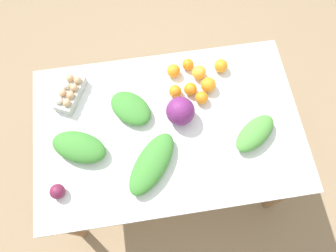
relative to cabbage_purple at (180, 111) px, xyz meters
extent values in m
plane|color=#937A5B|center=(0.07, 0.05, -0.83)|extent=(8.00, 8.00, 0.00)
cube|color=silver|center=(0.07, 0.05, -0.09)|extent=(1.41, 0.91, 0.03)
cylinder|color=olive|center=(-0.58, -0.34, -0.47)|extent=(0.06, 0.06, 0.72)
cylinder|color=olive|center=(0.72, -0.34, -0.47)|extent=(0.06, 0.06, 0.72)
cylinder|color=olive|center=(-0.58, 0.44, -0.47)|extent=(0.06, 0.06, 0.72)
cylinder|color=olive|center=(0.72, 0.44, -0.47)|extent=(0.06, 0.06, 0.72)
sphere|color=#6B2366|center=(0.00, 0.00, 0.00)|extent=(0.15, 0.15, 0.15)
cube|color=#B7B7B2|center=(0.57, -0.21, -0.05)|extent=(0.19, 0.24, 0.06)
sphere|color=tan|center=(0.58, -0.14, 0.00)|extent=(0.04, 0.04, 0.04)
sphere|color=tan|center=(0.56, -0.18, 0.00)|extent=(0.04, 0.04, 0.04)
sphere|color=tan|center=(0.54, -0.22, 0.00)|extent=(0.04, 0.04, 0.04)
sphere|color=tan|center=(0.52, -0.26, 0.00)|extent=(0.04, 0.04, 0.04)
sphere|color=white|center=(0.62, -0.16, 0.00)|extent=(0.04, 0.04, 0.04)
sphere|color=tan|center=(0.60, -0.20, 0.00)|extent=(0.04, 0.04, 0.04)
sphere|color=white|center=(0.58, -0.24, 0.00)|extent=(0.04, 0.04, 0.04)
sphere|color=tan|center=(0.56, -0.28, 0.00)|extent=(0.04, 0.04, 0.04)
ellipsoid|color=#4C933D|center=(-0.36, 0.17, -0.03)|extent=(0.28, 0.25, 0.09)
ellipsoid|color=#3D8433|center=(0.53, 0.11, -0.03)|extent=(0.32, 0.26, 0.09)
ellipsoid|color=#3D8433|center=(0.18, 0.25, -0.03)|extent=(0.34, 0.37, 0.09)
ellipsoid|color=#3D8433|center=(0.25, -0.07, -0.04)|extent=(0.29, 0.29, 0.08)
sphere|color=maroon|center=(0.65, 0.31, -0.04)|extent=(0.07, 0.07, 0.07)
sphere|color=orange|center=(-0.18, -0.15, -0.03)|extent=(0.08, 0.08, 0.08)
sphere|color=orange|center=(-0.27, -0.26, -0.04)|extent=(0.08, 0.08, 0.08)
sphere|color=orange|center=(0.00, -0.14, -0.04)|extent=(0.07, 0.07, 0.07)
sphere|color=orange|center=(-0.13, -0.08, -0.04)|extent=(0.07, 0.07, 0.07)
sphere|color=orange|center=(-0.01, -0.26, -0.04)|extent=(0.07, 0.07, 0.07)
sphere|color=#F9A833|center=(-0.14, -0.23, -0.04)|extent=(0.08, 0.08, 0.08)
sphere|color=orange|center=(-0.09, -0.30, -0.04)|extent=(0.06, 0.06, 0.06)
sphere|color=orange|center=(-0.08, -0.14, -0.04)|extent=(0.07, 0.07, 0.07)
camera|label=1|loc=(0.17, 0.67, 1.54)|focal=35.00mm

